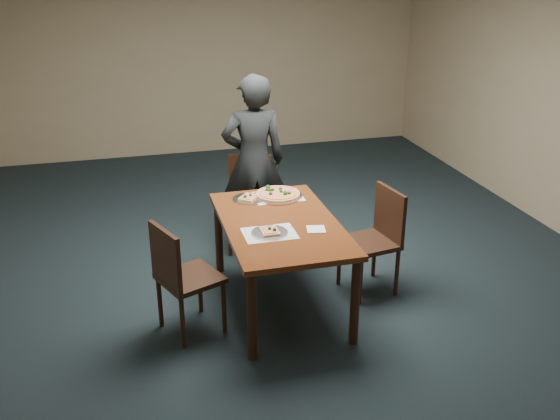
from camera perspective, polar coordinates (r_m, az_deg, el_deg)
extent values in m
plane|color=black|center=(5.70, 0.72, -6.12)|extent=(8.00, 8.00, 0.00)
plane|color=tan|center=(9.01, -6.28, 14.00)|extent=(6.00, 0.00, 6.00)
cube|color=#4F240F|center=(4.97, 0.00, -1.30)|extent=(0.90, 1.50, 0.04)
cylinder|color=black|center=(4.48, -2.59, -9.72)|extent=(0.07, 0.07, 0.70)
cylinder|color=black|center=(5.67, -5.61, -2.42)|extent=(0.07, 0.07, 0.70)
cylinder|color=black|center=(4.68, 6.88, -8.34)|extent=(0.07, 0.07, 0.70)
cylinder|color=black|center=(5.83, 1.96, -1.59)|extent=(0.07, 0.07, 0.70)
cube|color=black|center=(6.07, -2.83, 0.40)|extent=(0.52, 0.52, 0.04)
cylinder|color=black|center=(6.01, -4.61, -2.31)|extent=(0.04, 0.04, 0.43)
cylinder|color=black|center=(6.34, -4.31, -0.93)|extent=(0.04, 0.04, 0.43)
cylinder|color=black|center=(5.99, -1.18, -2.35)|extent=(0.04, 0.04, 0.43)
cylinder|color=black|center=(6.31, -1.05, -0.96)|extent=(0.04, 0.04, 0.43)
cube|color=black|center=(6.16, -2.76, 3.14)|extent=(0.41, 0.15, 0.44)
cube|color=black|center=(4.80, -8.23, -6.18)|extent=(0.55, 0.55, 0.04)
cylinder|color=black|center=(4.86, -5.15, -8.83)|extent=(0.04, 0.04, 0.43)
cylinder|color=black|center=(4.72, -8.89, -10.16)|extent=(0.04, 0.04, 0.43)
cylinder|color=black|center=(5.13, -7.32, -7.12)|extent=(0.04, 0.04, 0.43)
cylinder|color=black|center=(4.99, -10.92, -8.30)|extent=(0.04, 0.04, 0.43)
cube|color=black|center=(4.62, -10.44, -4.23)|extent=(0.19, 0.40, 0.44)
cube|color=black|center=(5.36, 8.14, -2.98)|extent=(0.48, 0.48, 0.04)
cylinder|color=black|center=(5.51, 5.43, -4.79)|extent=(0.04, 0.04, 0.43)
cylinder|color=black|center=(5.68, 8.60, -4.07)|extent=(0.04, 0.04, 0.43)
cylinder|color=black|center=(5.24, 7.36, -6.43)|extent=(0.04, 0.04, 0.43)
cylinder|color=black|center=(5.42, 10.64, -5.61)|extent=(0.04, 0.04, 0.43)
cube|color=black|center=(5.35, 10.01, -0.29)|extent=(0.10, 0.42, 0.44)
imported|color=black|center=(6.09, -2.42, 4.50)|extent=(0.64, 0.44, 1.70)
cube|color=white|center=(5.47, -0.18, 1.25)|extent=(0.42, 0.32, 0.00)
cube|color=white|center=(4.76, -0.96, -2.14)|extent=(0.40, 0.30, 0.00)
cylinder|color=silver|center=(5.46, -0.18, 1.32)|extent=(0.42, 0.42, 0.01)
cylinder|color=#DC8E54|center=(5.46, -0.18, 1.48)|extent=(0.38, 0.38, 0.02)
cylinder|color=#F9C682|center=(5.45, -0.18, 1.61)|extent=(0.34, 0.34, 0.01)
sphere|color=#1A4314|center=(5.41, 0.87, 1.58)|extent=(0.03, 0.03, 0.03)
sphere|color=#1A4314|center=(5.48, -0.68, 1.88)|extent=(0.03, 0.03, 0.03)
sphere|color=#1A4314|center=(5.53, -1.11, 2.09)|extent=(0.04, 0.04, 0.04)
sphere|color=#1A4314|center=(5.45, 0.11, 1.74)|extent=(0.03, 0.03, 0.03)
sphere|color=#1A4314|center=(5.50, 0.05, 1.97)|extent=(0.03, 0.03, 0.03)
sphere|color=#1A4314|center=(5.47, -0.94, 1.85)|extent=(0.03, 0.03, 0.03)
sphere|color=#1A4314|center=(5.48, -1.19, 1.89)|extent=(0.03, 0.03, 0.03)
sphere|color=#1A4314|center=(5.39, -0.86, 1.51)|extent=(0.03, 0.03, 0.03)
sphere|color=#1A4314|center=(5.39, 0.50, 1.56)|extent=(0.04, 0.04, 0.04)
cylinder|color=silver|center=(4.76, -0.96, -2.07)|extent=(0.28, 0.28, 0.01)
cube|color=#DC8E54|center=(4.75, -0.96, -1.93)|extent=(0.13, 0.17, 0.02)
cube|color=#F9C682|center=(4.75, -0.96, -1.81)|extent=(0.10, 0.14, 0.01)
sphere|color=#1A4314|center=(4.75, -0.96, -1.68)|extent=(0.03, 0.03, 0.03)
sphere|color=#1A4314|center=(4.72, -0.50, -1.79)|extent=(0.03, 0.03, 0.03)
cylinder|color=silver|center=(5.41, -2.88, 1.03)|extent=(0.28, 0.28, 0.01)
cube|color=#DC8E54|center=(5.40, -2.88, 1.16)|extent=(0.21, 0.21, 0.02)
cube|color=#F9C682|center=(5.40, -2.88, 1.26)|extent=(0.17, 0.17, 0.01)
sphere|color=#1A4314|center=(5.37, -3.20, 1.27)|extent=(0.03, 0.03, 0.03)
sphere|color=#1A4314|center=(5.40, -2.72, 1.39)|extent=(0.03, 0.03, 0.03)
cube|color=white|center=(4.83, 3.31, -1.77)|extent=(0.17, 0.17, 0.01)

